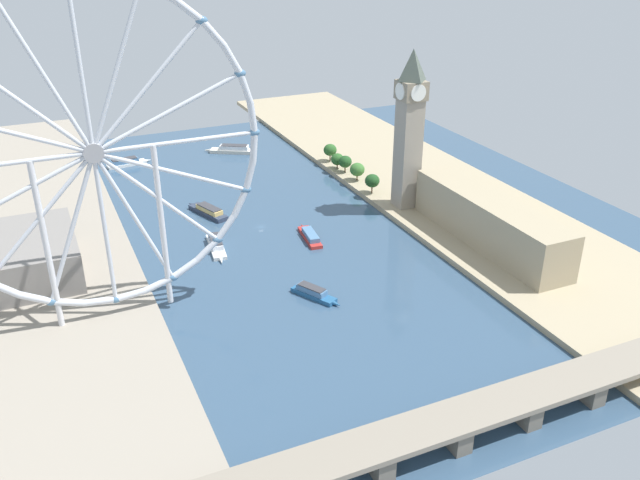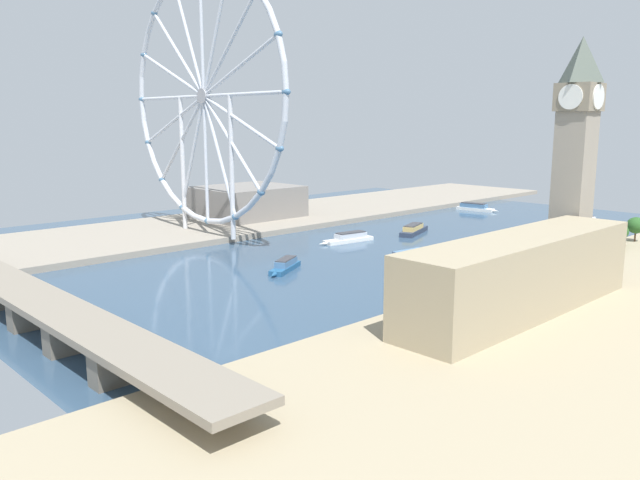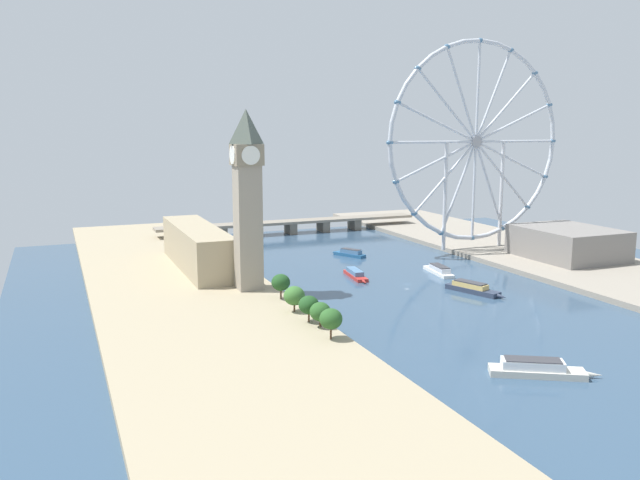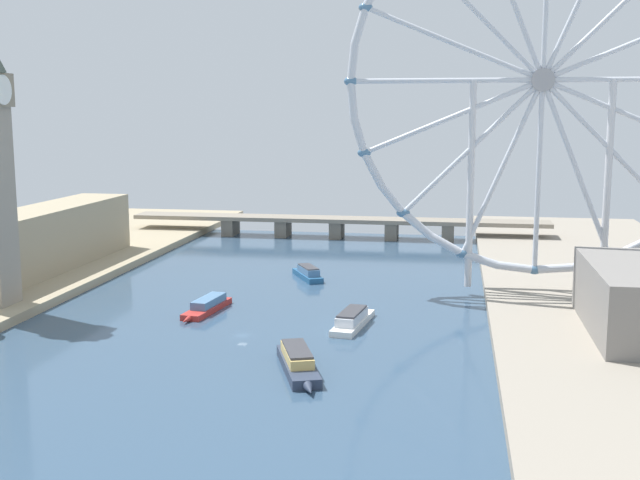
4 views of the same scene
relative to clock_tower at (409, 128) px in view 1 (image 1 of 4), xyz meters
name	(u,v)px [view 1 (image 1 of 4)]	position (x,y,z in m)	size (l,w,h in m)	color
ground_plane	(261,227)	(84.27, -11.99, -49.20)	(400.20, 400.20, 0.00)	#334C66
riverbank_left	(438,192)	(-30.83, -11.99, -47.70)	(90.00, 520.00, 3.00)	tan
riverbank_right	(38,265)	(199.37, -11.99, -47.70)	(90.00, 520.00, 3.00)	gray
clock_tower	(409,128)	(0.00, 0.00, 0.00)	(14.82, 14.82, 88.88)	gray
parliament_block	(489,221)	(-13.22, 60.05, -34.30)	(22.00, 104.09, 23.79)	tan
tree_row_embankment	(348,164)	(7.55, -58.59, -38.82)	(11.00, 72.36, 12.04)	#513823
ferris_wheel	(93,154)	(171.01, 51.61, 24.11)	(133.17, 3.20, 136.62)	silver
riverside_hall	(22,257)	(205.14, 0.11, -36.81)	(48.89, 58.98, 18.79)	gray
river_bridge	(453,423)	(84.27, 171.51, -41.70)	(212.20, 16.45, 10.27)	gray
tour_boat_0	(314,293)	(88.17, 69.20, -47.12)	(15.69, 24.94, 5.06)	#235684
tour_boat_1	(232,149)	(59.60, -141.71, -46.79)	(34.70, 22.98, 5.81)	beige
tour_boat_2	(216,245)	(114.19, 3.64, -47.12)	(10.40, 33.58, 5.10)	white
tour_boat_3	(126,162)	(134.40, -144.85, -46.94)	(30.93, 10.37, 5.33)	white
tour_boat_4	(208,211)	(106.23, -40.25, -46.95)	(16.52, 33.89, 5.52)	#2D384C
tour_boat_5	(310,236)	(65.78, 13.37, -47.39)	(9.33, 31.06, 4.34)	#B22D28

